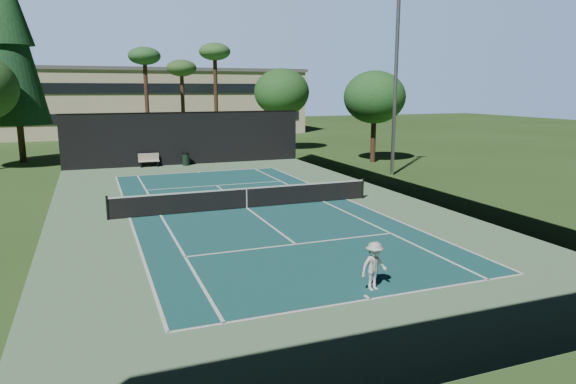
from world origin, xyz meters
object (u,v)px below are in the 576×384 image
at_px(tennis_net, 247,197).
at_px(player, 374,266).
at_px(tennis_ball_a, 162,320).
at_px(tennis_ball_b, 168,202).
at_px(trash_bin, 186,159).
at_px(tennis_ball_c, 274,200).
at_px(park_bench, 149,160).
at_px(tennis_ball_d, 122,194).

relative_size(tennis_net, player, 8.99).
xyz_separation_m(player, tennis_ball_a, (-5.98, 0.11, -0.69)).
bearing_deg(tennis_ball_b, player, -74.74).
height_order(tennis_ball_b, trash_bin, trash_bin).
bearing_deg(tennis_ball_c, tennis_ball_b, 163.46).
distance_m(tennis_ball_b, trash_bin, 13.06).
bearing_deg(park_bench, player, -82.79).
xyz_separation_m(tennis_ball_c, tennis_ball_d, (-7.31, 4.56, 0.01)).
xyz_separation_m(tennis_ball_a, tennis_ball_b, (2.15, 13.94, 0.00)).
bearing_deg(park_bench, tennis_ball_a, -95.48).
relative_size(tennis_ball_a, tennis_ball_d, 0.86).
distance_m(player, tennis_ball_d, 18.07).
height_order(tennis_ball_b, park_bench, park_bench).
bearing_deg(player, tennis_ball_a, 168.66).
distance_m(tennis_ball_a, park_bench, 26.97).
distance_m(tennis_net, tennis_ball_d, 7.97).
bearing_deg(park_bench, trash_bin, -4.84).
distance_m(player, tennis_ball_b, 14.58).
bearing_deg(park_bench, tennis_ball_c, -71.66).
height_order(player, tennis_ball_c, player).
bearing_deg(tennis_ball_b, trash_bin, 76.10).
relative_size(tennis_ball_a, trash_bin, 0.07).
bearing_deg(park_bench, tennis_net, -79.38).
relative_size(player, tennis_ball_d, 19.88).
relative_size(tennis_ball_c, trash_bin, 0.06).
relative_size(tennis_ball_c, park_bench, 0.04).
height_order(tennis_ball_a, tennis_ball_d, tennis_ball_d).
bearing_deg(tennis_ball_d, trash_bin, 61.57).
bearing_deg(tennis_ball_b, park_bench, 88.11).
bearing_deg(tennis_ball_a, tennis_net, 63.70).
distance_m(tennis_ball_d, trash_bin, 11.00).
xyz_separation_m(tennis_ball_a, park_bench, (2.58, 26.84, 0.52)).
relative_size(tennis_ball_b, tennis_ball_c, 1.18).
distance_m(tennis_net, park_bench, 15.95).
distance_m(tennis_ball_c, tennis_ball_d, 8.61).
bearing_deg(trash_bin, park_bench, 175.16).
distance_m(tennis_net, tennis_ball_b, 4.40).
height_order(tennis_net, tennis_ball_d, tennis_net).
bearing_deg(trash_bin, tennis_ball_a, -101.24).
relative_size(tennis_ball_b, park_bench, 0.05).
relative_size(tennis_ball_b, tennis_ball_d, 0.98).
relative_size(tennis_ball_a, tennis_ball_b, 0.89).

